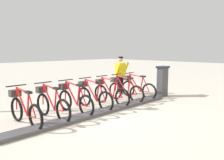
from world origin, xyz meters
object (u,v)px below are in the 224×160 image
object	(u,v)px
bike_docked_0	(137,88)
bike_docked_5	(51,104)
bike_docked_2	(110,93)
payment_kiosk	(162,81)
bike_docked_6	(24,109)
bike_docked_4	(74,100)
bike_docked_3	(93,96)
worker_near_rack	(120,74)
bike_docked_1	(124,90)

from	to	relation	value
bike_docked_0	bike_docked_5	xyz separation A→B (m)	(0.00, 3.88, 0.00)
bike_docked_2	bike_docked_5	distance (m)	2.33
payment_kiosk	bike_docked_6	xyz separation A→B (m)	(0.57, 5.64, -0.24)
bike_docked_0	bike_docked_6	distance (m)	4.65
bike_docked_0	bike_docked_4	xyz separation A→B (m)	(0.00, 3.10, 0.00)
payment_kiosk	bike_docked_6	distance (m)	5.68
bike_docked_3	worker_near_rack	size ratio (longest dim) A/B	1.04
bike_docked_1	bike_docked_3	size ratio (longest dim) A/B	1.00
bike_docked_5	bike_docked_6	world-z (taller)	same
worker_near_rack	bike_docked_1	bearing A→B (deg)	138.78
bike_docked_1	bike_docked_4	world-z (taller)	same
bike_docked_0	bike_docked_2	distance (m)	1.55
worker_near_rack	bike_docked_6	bearing A→B (deg)	101.98
bike_docked_3	bike_docked_4	distance (m)	0.78
bike_docked_5	worker_near_rack	size ratio (longest dim) A/B	1.04
bike_docked_4	worker_near_rack	distance (m)	3.40
bike_docked_0	bike_docked_5	bearing A→B (deg)	90.00
bike_docked_5	bike_docked_6	bearing A→B (deg)	90.00
bike_docked_0	bike_docked_3	xyz separation A→B (m)	(0.00, 2.33, 0.00)
payment_kiosk	bike_docked_6	size ratio (longest dim) A/B	0.74
bike_docked_3	bike_docked_4	size ratio (longest dim) A/B	1.00
bike_docked_4	bike_docked_6	distance (m)	1.55
bike_docked_2	bike_docked_5	size ratio (longest dim) A/B	1.00
bike_docked_2	worker_near_rack	distance (m)	2.00
bike_docked_0	bike_docked_1	world-z (taller)	same
payment_kiosk	bike_docked_3	size ratio (longest dim) A/B	0.74
bike_docked_3	bike_docked_6	xyz separation A→B (m)	(0.00, 2.33, 0.00)
bike_docked_1	bike_docked_2	distance (m)	0.78
bike_docked_0	worker_near_rack	distance (m)	1.12
bike_docked_4	bike_docked_0	bearing A→B (deg)	-90.00
bike_docked_5	bike_docked_1	bearing A→B (deg)	-90.00
bike_docked_1	bike_docked_2	bearing A→B (deg)	90.00
worker_near_rack	bike_docked_5	bearing A→B (deg)	104.23
bike_docked_5	payment_kiosk	bearing A→B (deg)	-96.70
bike_docked_0	bike_docked_5	size ratio (longest dim) A/B	1.00
bike_docked_3	worker_near_rack	bearing A→B (deg)	-67.46
bike_docked_1	worker_near_rack	xyz separation A→B (m)	(1.01, -0.89, 0.48)
bike_docked_2	bike_docked_5	world-z (taller)	same
bike_docked_1	worker_near_rack	bearing A→B (deg)	-41.22
bike_docked_0	bike_docked_4	bearing A→B (deg)	90.00
bike_docked_0	worker_near_rack	size ratio (longest dim) A/B	1.04
bike_docked_1	bike_docked_2	size ratio (longest dim) A/B	1.00
payment_kiosk	bike_docked_5	size ratio (longest dim) A/B	0.74
bike_docked_2	bike_docked_4	xyz separation A→B (m)	(0.00, 1.55, 0.00)
bike_docked_3	bike_docked_5	bearing A→B (deg)	90.00
bike_docked_5	bike_docked_6	distance (m)	0.78
bike_docked_1	bike_docked_0	bearing A→B (deg)	-90.00
bike_docked_0	bike_docked_2	bearing A→B (deg)	90.00
bike_docked_2	bike_docked_6	distance (m)	3.10
bike_docked_0	bike_docked_6	size ratio (longest dim) A/B	1.00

